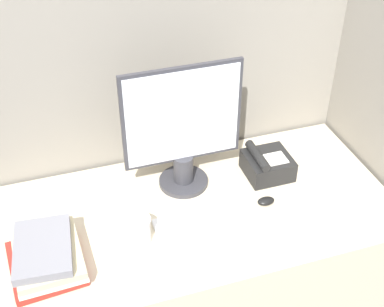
{
  "coord_description": "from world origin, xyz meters",
  "views": [
    {
      "loc": [
        -0.48,
        -1.07,
        2.16
      ],
      "look_at": [
        0.01,
        0.42,
        0.98
      ],
      "focal_mm": 50.0,
      "sensor_mm": 36.0,
      "label": 1
    }
  ],
  "objects": [
    {
      "name": "cubicle_panel_rear",
      "position": [
        0.0,
        0.8,
        0.78
      ],
      "size": [
        1.98,
        0.04,
        1.55
      ],
      "color": "gray",
      "rests_on": "ground_plane"
    },
    {
      "name": "cubicle_panel_right",
      "position": [
        0.83,
        0.41,
        0.78
      ],
      "size": [
        0.04,
        0.82,
        1.55
      ],
      "color": "gray",
      "rests_on": "ground_plane"
    },
    {
      "name": "desk",
      "position": [
        0.0,
        0.38,
        0.37
      ],
      "size": [
        1.58,
        0.76,
        0.73
      ],
      "color": "beige",
      "rests_on": "ground_plane"
    },
    {
      "name": "monitor",
      "position": [
        0.01,
        0.55,
        0.99
      ],
      "size": [
        0.47,
        0.2,
        0.54
      ],
      "color": "#333338",
      "rests_on": "desk"
    },
    {
      "name": "keyboard",
      "position": [
        0.02,
        0.3,
        0.74
      ],
      "size": [
        0.38,
        0.12,
        0.02
      ],
      "color": "silver",
      "rests_on": "desk"
    },
    {
      "name": "mouse",
      "position": [
        0.28,
        0.33,
        0.75
      ],
      "size": [
        0.07,
        0.04,
        0.03
      ],
      "color": "black",
      "rests_on": "desk"
    },
    {
      "name": "coffee_cup",
      "position": [
        -0.25,
        0.28,
        0.79
      ],
      "size": [
        0.1,
        0.1,
        0.11
      ],
      "color": "white",
      "rests_on": "desk"
    },
    {
      "name": "book_stack",
      "position": [
        -0.57,
        0.26,
        0.79
      ],
      "size": [
        0.26,
        0.31,
        0.12
      ],
      "color": "maroon",
      "rests_on": "desk"
    },
    {
      "name": "desk_telephone",
      "position": [
        0.36,
        0.5,
        0.78
      ],
      "size": [
        0.19,
        0.18,
        0.12
      ],
      "color": "black",
      "rests_on": "desk"
    },
    {
      "name": "paper_pile",
      "position": [
        0.58,
        0.21,
        0.74
      ],
      "size": [
        0.25,
        0.3,
        0.02
      ],
      "color": "white",
      "rests_on": "desk"
    }
  ]
}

